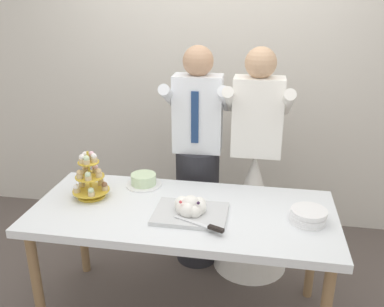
# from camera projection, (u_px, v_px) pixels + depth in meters

# --- Properties ---
(rear_wall) EXTENTS (5.20, 0.10, 2.90)m
(rear_wall) POSITION_uv_depth(u_px,v_px,m) (214.00, 61.00, 3.47)
(rear_wall) COLOR beige
(rear_wall) RESTS_ON ground_plane
(dessert_table) EXTENTS (1.80, 0.80, 0.78)m
(dessert_table) POSITION_uv_depth(u_px,v_px,m) (183.00, 220.00, 2.47)
(dessert_table) COLOR silver
(dessert_table) RESTS_ON ground_plane
(cupcake_stand) EXTENTS (0.23, 0.23, 0.31)m
(cupcake_stand) POSITION_uv_depth(u_px,v_px,m) (90.00, 178.00, 2.55)
(cupcake_stand) COLOR gold
(cupcake_stand) RESTS_ON dessert_table
(main_cake_tray) EXTENTS (0.42, 0.36, 0.12)m
(main_cake_tray) POSITION_uv_depth(u_px,v_px,m) (190.00, 209.00, 2.36)
(main_cake_tray) COLOR silver
(main_cake_tray) RESTS_ON dessert_table
(plate_stack) EXTENTS (0.21, 0.21, 0.08)m
(plate_stack) POSITION_uv_depth(u_px,v_px,m) (308.00, 216.00, 2.29)
(plate_stack) COLOR white
(plate_stack) RESTS_ON dessert_table
(round_cake) EXTENTS (0.24, 0.24, 0.08)m
(round_cake) POSITION_uv_depth(u_px,v_px,m) (144.00, 180.00, 2.74)
(round_cake) COLOR white
(round_cake) RESTS_ON dessert_table
(person_groom) EXTENTS (0.47, 0.50, 1.66)m
(person_groom) POSITION_uv_depth(u_px,v_px,m) (198.00, 172.00, 3.04)
(person_groom) COLOR #232328
(person_groom) RESTS_ON ground_plane
(person_bride) EXTENTS (0.56, 0.56, 1.66)m
(person_bride) POSITION_uv_depth(u_px,v_px,m) (253.00, 196.00, 3.02)
(person_bride) COLOR white
(person_bride) RESTS_ON ground_plane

